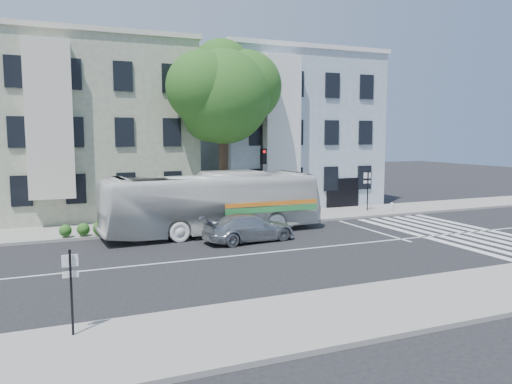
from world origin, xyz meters
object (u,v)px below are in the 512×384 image
traffic_signal (262,173)px  near_sign_pole (71,280)px  fire_hydrant (392,207)px  sedan (249,228)px  bus (214,203)px

traffic_signal → near_sign_pole: size_ratio=2.08×
traffic_signal → near_sign_pole: traffic_signal is taller
fire_hydrant → near_sign_pole: 24.47m
traffic_signal → fire_hydrant: 9.40m
traffic_signal → near_sign_pole: bearing=-139.3°
sedan → fire_hydrant: (11.80, 3.99, -0.19)m
sedan → near_sign_pole: near_sign_pole is taller
fire_hydrant → near_sign_pole: (-20.49, -13.32, 1.10)m
traffic_signal → fire_hydrant: bearing=-14.5°
bus → near_sign_pole: size_ratio=5.28×
traffic_signal → near_sign_pole: (-11.46, -14.02, -1.42)m
sedan → fire_hydrant: bearing=-77.7°
bus → traffic_signal: traffic_signal is taller
fire_hydrant → near_sign_pole: near_sign_pole is taller
fire_hydrant → sedan: bearing=-161.3°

